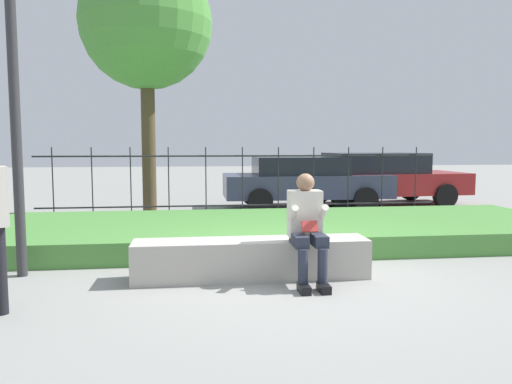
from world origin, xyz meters
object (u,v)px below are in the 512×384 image
(stone_bench, at_px, (251,261))
(car_parked_center, at_px, (304,181))
(car_parked_right, at_px, (378,177))
(tree_behind_fence, at_px, (146,24))
(person_seated_reader, at_px, (307,224))
(street_lamp, at_px, (14,83))

(stone_bench, height_order, car_parked_center, car_parked_center)
(car_parked_right, xyz_separation_m, tree_behind_fence, (-5.80, -1.64, 3.38))
(person_seated_reader, xyz_separation_m, street_lamp, (-3.37, 0.74, 1.63))
(stone_bench, bearing_deg, street_lamp, 170.88)
(person_seated_reader, distance_m, tree_behind_fence, 6.79)
(stone_bench, relative_size, car_parked_right, 0.62)
(car_parked_right, bearing_deg, stone_bench, -125.81)
(car_parked_right, bearing_deg, tree_behind_fence, -168.31)
(stone_bench, distance_m, street_lamp, 3.51)
(stone_bench, relative_size, car_parked_center, 0.69)
(tree_behind_fence, bearing_deg, person_seated_reader, -67.74)
(stone_bench, xyz_separation_m, person_seated_reader, (0.60, -0.30, 0.49))
(car_parked_right, relative_size, tree_behind_fence, 0.81)
(car_parked_center, xyz_separation_m, car_parked_right, (2.10, 0.45, 0.04))
(stone_bench, relative_size, tree_behind_fence, 0.51)
(car_parked_right, bearing_deg, car_parked_center, -171.99)
(stone_bench, relative_size, person_seated_reader, 2.21)
(tree_behind_fence, bearing_deg, stone_bench, -72.49)
(person_seated_reader, distance_m, street_lamp, 3.81)
(person_seated_reader, relative_size, car_parked_center, 0.31)
(stone_bench, distance_m, car_parked_center, 6.67)
(person_seated_reader, height_order, car_parked_right, car_parked_right)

